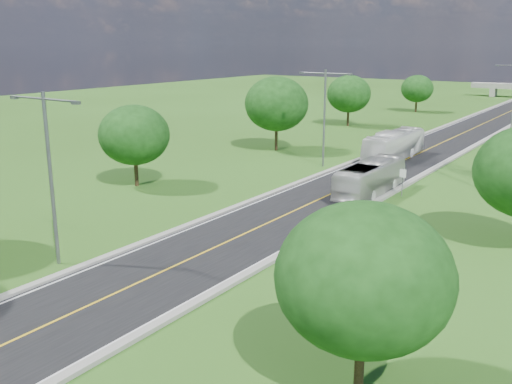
% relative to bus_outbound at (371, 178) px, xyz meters
% --- Properties ---
extents(ground, '(260.00, 260.00, 0.00)m').
position_rel_bus_outbound_xyz_m(ground, '(-2.81, 23.09, -1.49)').
color(ground, '#2C5016').
rests_on(ground, ground).
extents(road, '(8.00, 150.00, 0.06)m').
position_rel_bus_outbound_xyz_m(road, '(-2.81, 29.09, -1.46)').
color(road, black).
rests_on(road, ground).
extents(curb_left, '(0.50, 150.00, 0.22)m').
position_rel_bus_outbound_xyz_m(curb_left, '(-7.06, 29.09, -1.38)').
color(curb_left, gray).
rests_on(curb_left, ground).
extents(curb_right, '(0.50, 150.00, 0.22)m').
position_rel_bus_outbound_xyz_m(curb_right, '(1.44, 29.09, -1.38)').
color(curb_right, gray).
rests_on(curb_right, ground).
extents(speed_limit_sign, '(0.55, 0.09, 2.40)m').
position_rel_bus_outbound_xyz_m(speed_limit_sign, '(2.39, 1.08, 0.11)').
color(speed_limit_sign, slate).
rests_on(speed_limit_sign, ground).
extents(streetlight_near_left, '(5.90, 0.25, 10.00)m').
position_rel_bus_outbound_xyz_m(streetlight_near_left, '(-8.81, -24.91, 4.46)').
color(streetlight_near_left, slate).
rests_on(streetlight_near_left, ground).
extents(streetlight_mid_left, '(5.90, 0.25, 10.00)m').
position_rel_bus_outbound_xyz_m(streetlight_mid_left, '(-8.81, 8.09, 4.46)').
color(streetlight_mid_left, slate).
rests_on(streetlight_mid_left, ground).
extents(tree_lb, '(6.30, 6.30, 7.33)m').
position_rel_bus_outbound_xyz_m(tree_lb, '(-18.81, -8.91, 3.16)').
color(tree_lb, black).
rests_on(tree_lb, ground).
extents(tree_lc, '(7.56, 7.56, 8.79)m').
position_rel_bus_outbound_xyz_m(tree_lc, '(-17.81, 13.09, 4.09)').
color(tree_lc, black).
rests_on(tree_lc, ground).
extents(tree_ld, '(6.72, 6.72, 7.82)m').
position_rel_bus_outbound_xyz_m(tree_ld, '(-19.81, 37.09, 3.47)').
color(tree_ld, black).
rests_on(tree_ld, ground).
extents(tree_le, '(5.88, 5.88, 6.84)m').
position_rel_bus_outbound_xyz_m(tree_le, '(-17.31, 61.09, 2.85)').
color(tree_le, black).
rests_on(tree_le, ground).
extents(tree_ra, '(6.30, 6.30, 7.33)m').
position_rel_bus_outbound_xyz_m(tree_ra, '(11.19, -26.91, 3.16)').
color(tree_ra, black).
rests_on(tree_ra, ground).
extents(bus_outbound, '(2.48, 10.27, 2.86)m').
position_rel_bus_outbound_xyz_m(bus_outbound, '(0.00, 0.00, 0.00)').
color(bus_outbound, beige).
rests_on(bus_outbound, road).
extents(bus_inbound, '(2.97, 11.45, 3.17)m').
position_rel_bus_outbound_xyz_m(bus_inbound, '(-4.00, 15.63, 0.16)').
color(bus_inbound, white).
rests_on(bus_inbound, road).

